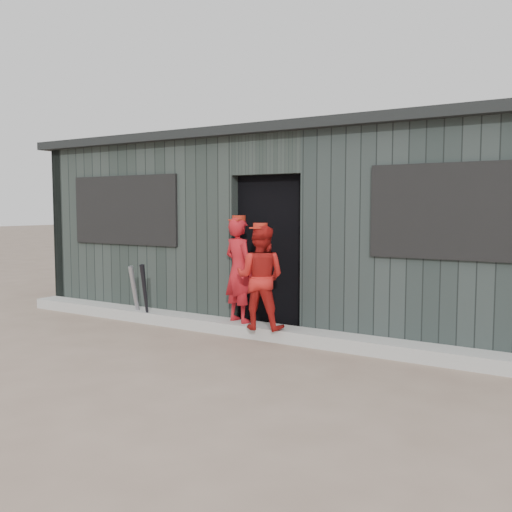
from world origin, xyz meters
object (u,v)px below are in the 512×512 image
Objects in this scene: bat_left at (135,293)px; bat_right at (145,294)px; player_red_left at (239,270)px; player_grey_back at (306,280)px; dugout at (318,228)px; player_red_right at (260,277)px; bat_mid at (136,295)px.

bat_right is (0.26, -0.06, 0.02)m from bat_left.
bat_right reaches higher than bat_left.
bat_left is at bearing 23.23° from player_red_left.
dugout is (-0.37, 1.10, 0.62)m from player_grey_back.
player_grey_back is (2.05, 0.77, 0.25)m from bat_right.
player_red_right is at bearing 0.11° from bat_right.
player_grey_back is at bearing 16.88° from bat_mid.
bat_right is 0.10× the size of dugout.
player_red_right is at bearing -1.64° from bat_left.
bat_right is 2.20m from player_grey_back.
player_grey_back is 1.32m from dugout.
dugout is (-0.17, 1.87, 0.52)m from player_red_right.
bat_left is 1.71m from player_red_left.
player_grey_back reaches higher than bat_mid.
bat_right is 2.66m from dugout.
dugout is at bearing -98.64° from player_red_right.
bat_mid is at bearing -136.92° from dugout.
bat_left is at bearing -15.34° from player_red_right.
bat_right is 0.69× the size of player_red_right.
bat_mid is 0.87× the size of bat_right.
bat_mid is 0.27m from bat_right.
player_red_right is (1.84, 0.00, 0.35)m from bat_right.
bat_right is 0.64× the size of player_red_left.
bat_mid is at bearing 163.44° from bat_right.
bat_right is at bearing -13.87° from bat_left.
dugout is (1.93, 1.81, 0.89)m from bat_left.
player_red_right is 0.15× the size of dugout.
bat_right is at bearing -16.56° from bat_mid.
bat_mid is 0.56× the size of player_grey_back.
bat_left reaches higher than bat_mid.
dugout is at bearing 48.22° from bat_right.
bat_left is 1.09× the size of bat_mid.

